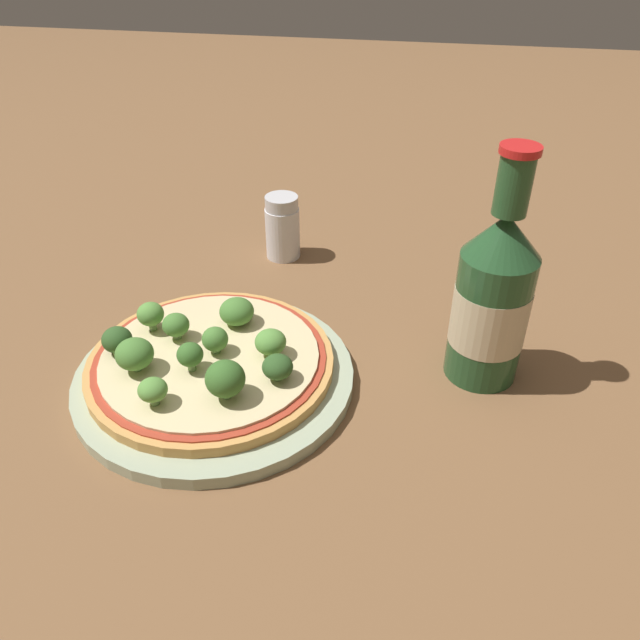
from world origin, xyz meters
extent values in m
plane|color=brown|center=(0.00, 0.00, 0.00)|extent=(3.00, 3.00, 0.00)
cylinder|color=#A3B293|center=(-0.01, -0.01, 0.01)|extent=(0.25, 0.25, 0.01)
cylinder|color=tan|center=(-0.01, -0.01, 0.02)|extent=(0.22, 0.22, 0.01)
cylinder|color=#A83823|center=(-0.01, -0.01, 0.02)|extent=(0.21, 0.21, 0.00)
cylinder|color=beige|center=(-0.01, -0.01, 0.02)|extent=(0.19, 0.19, 0.00)
cylinder|color=#6B8E51|center=(0.06, -0.03, 0.03)|extent=(0.01, 0.01, 0.01)
ellipsoid|color=#2D5123|center=(0.06, -0.03, 0.04)|extent=(0.03, 0.03, 0.02)
cylinder|color=#6B8E51|center=(-0.06, -0.04, 0.03)|extent=(0.01, 0.01, 0.01)
ellipsoid|color=#477A33|center=(-0.06, -0.04, 0.04)|extent=(0.03, 0.03, 0.03)
cylinder|color=#6B8E51|center=(-0.02, -0.03, 0.03)|extent=(0.01, 0.01, 0.01)
ellipsoid|color=#386628|center=(-0.02, -0.03, 0.04)|extent=(0.02, 0.02, 0.02)
cylinder|color=#6B8E51|center=(0.00, 0.04, 0.03)|extent=(0.01, 0.01, 0.01)
ellipsoid|color=#477A33|center=(0.00, 0.04, 0.04)|extent=(0.03, 0.03, 0.02)
cylinder|color=#6B8E51|center=(-0.01, -0.01, 0.03)|extent=(0.01, 0.01, 0.01)
ellipsoid|color=#477A33|center=(-0.01, -0.01, 0.04)|extent=(0.02, 0.02, 0.02)
cylinder|color=#6B8E51|center=(0.04, 0.00, 0.03)|extent=(0.01, 0.01, 0.01)
ellipsoid|color=#568E3D|center=(0.04, 0.00, 0.04)|extent=(0.03, 0.03, 0.02)
cylinder|color=#6B8E51|center=(0.02, -0.06, 0.03)|extent=(0.01, 0.01, 0.01)
ellipsoid|color=#386628|center=(0.02, -0.06, 0.05)|extent=(0.03, 0.03, 0.03)
cylinder|color=#6B8E51|center=(-0.03, -0.08, 0.03)|extent=(0.01, 0.01, 0.01)
ellipsoid|color=#568E3D|center=(-0.03, -0.08, 0.04)|extent=(0.02, 0.02, 0.02)
cylinder|color=#6B8E51|center=(-0.07, 0.02, 0.03)|extent=(0.01, 0.01, 0.01)
ellipsoid|color=#568E3D|center=(-0.07, 0.02, 0.04)|extent=(0.02, 0.02, 0.02)
cylinder|color=#6B8E51|center=(-0.05, 0.01, 0.03)|extent=(0.01, 0.01, 0.01)
ellipsoid|color=#477A33|center=(-0.05, 0.01, 0.04)|extent=(0.02, 0.02, 0.02)
cylinder|color=#6B8E51|center=(-0.09, -0.02, 0.03)|extent=(0.01, 0.01, 0.01)
ellipsoid|color=#2D5123|center=(-0.09, -0.02, 0.04)|extent=(0.03, 0.03, 0.02)
cylinder|color=#234C28|center=(0.23, 0.04, 0.06)|extent=(0.06, 0.06, 0.12)
cylinder|color=#C6B793|center=(0.23, 0.04, 0.06)|extent=(0.07, 0.07, 0.05)
cone|color=#234C28|center=(0.23, 0.04, 0.14)|extent=(0.06, 0.06, 0.04)
cylinder|color=#234C28|center=(0.23, 0.04, 0.18)|extent=(0.03, 0.03, 0.05)
cylinder|color=red|center=(0.23, 0.04, 0.21)|extent=(0.03, 0.03, 0.01)
cylinder|color=silver|center=(0.00, 0.22, 0.03)|extent=(0.04, 0.04, 0.06)
cylinder|color=silver|center=(0.00, 0.22, 0.07)|extent=(0.04, 0.04, 0.02)
camera|label=1|loc=(0.17, -0.42, 0.37)|focal=35.00mm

